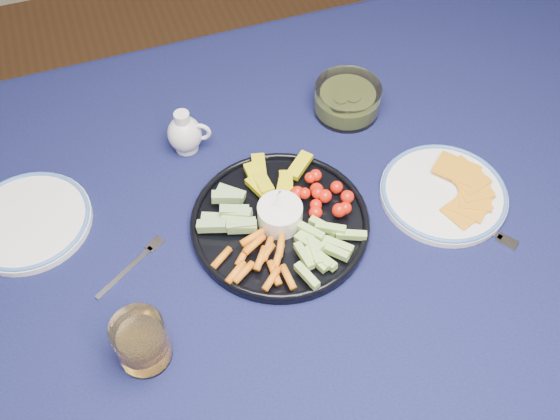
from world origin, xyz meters
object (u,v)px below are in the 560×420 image
object	(u,v)px
pickle_bowl	(347,100)
side_plate_extra	(28,221)
creamer_pitcher	(185,134)
dining_table	(303,230)
juice_tumbler	(142,343)
crudite_platter	(279,221)
cheese_plate	(444,192)

from	to	relation	value
pickle_bowl	side_plate_extra	xyz separation A→B (m)	(-0.65, -0.08, -0.02)
creamer_pitcher	side_plate_extra	size ratio (longest dim) A/B	0.42
dining_table	pickle_bowl	distance (m)	0.28
pickle_bowl	side_plate_extra	bearing A→B (deg)	-173.40
dining_table	juice_tumbler	xyz separation A→B (m)	(-0.34, -0.20, 0.13)
crudite_platter	dining_table	bearing A→B (deg)	28.68
crudite_platter	creamer_pitcher	world-z (taller)	crudite_platter
pickle_bowl	juice_tumbler	bearing A→B (deg)	-142.21
dining_table	juice_tumbler	size ratio (longest dim) A/B	17.38
cheese_plate	side_plate_extra	distance (m)	0.76
pickle_bowl	cheese_plate	world-z (taller)	pickle_bowl
juice_tumbler	cheese_plate	bearing A→B (deg)	11.95
dining_table	creamer_pitcher	xyz separation A→B (m)	(-0.17, 0.21, 0.13)
cheese_plate	juice_tumbler	world-z (taller)	juice_tumbler
dining_table	crudite_platter	xyz separation A→B (m)	(-0.06, -0.03, 0.11)
pickle_bowl	creamer_pitcher	bearing A→B (deg)	178.44
crudite_platter	cheese_plate	xyz separation A→B (m)	(0.31, -0.04, -0.01)
creamer_pitcher	side_plate_extra	distance (m)	0.33
juice_tumbler	side_plate_extra	world-z (taller)	juice_tumbler
crudite_platter	juice_tumbler	xyz separation A→B (m)	(-0.28, -0.16, 0.02)
juice_tumbler	side_plate_extra	bearing A→B (deg)	114.35
cheese_plate	side_plate_extra	bearing A→B (deg)	165.15
creamer_pitcher	cheese_plate	bearing A→B (deg)	-33.74
cheese_plate	side_plate_extra	world-z (taller)	cheese_plate
pickle_bowl	cheese_plate	size ratio (longest dim) A/B	0.58
dining_table	crudite_platter	size ratio (longest dim) A/B	5.21
creamer_pitcher	juice_tumbler	size ratio (longest dim) A/B	0.97
side_plate_extra	dining_table	bearing A→B (deg)	-14.13
cheese_plate	juice_tumbler	bearing A→B (deg)	-168.05
pickle_bowl	cheese_plate	distance (m)	0.28
juice_tumbler	side_plate_extra	xyz separation A→B (m)	(-0.14, 0.32, -0.03)
crudite_platter	side_plate_extra	bearing A→B (deg)	159.57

